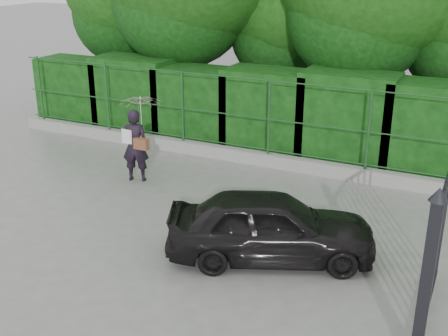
% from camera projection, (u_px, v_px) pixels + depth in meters
% --- Properties ---
extents(ground, '(80.00, 80.00, 0.00)m').
position_uv_depth(ground, '(151.00, 244.00, 9.77)').
color(ground, gray).
extents(kerb, '(14.00, 0.25, 0.30)m').
position_uv_depth(kerb, '(252.00, 157.00, 13.50)').
color(kerb, '#9E9E99').
rests_on(kerb, ground).
extents(fence, '(14.13, 0.06, 1.80)m').
position_uv_depth(fence, '(262.00, 116.00, 13.04)').
color(fence, '#1E4C22').
rests_on(fence, kerb).
extents(hedge, '(14.20, 1.20, 2.20)m').
position_uv_depth(hedge, '(272.00, 112.00, 13.98)').
color(hedge, black).
rests_on(hedge, ground).
extents(gate, '(0.22, 2.33, 2.36)m').
position_uv_depth(gate, '(431.00, 262.00, 6.86)').
color(gate, black).
rests_on(gate, ground).
extents(woman, '(0.94, 0.90, 1.92)m').
position_uv_depth(woman, '(138.00, 126.00, 12.09)').
color(woman, black).
rests_on(woman, ground).
extents(car, '(3.64, 2.58, 1.15)m').
position_uv_depth(car, '(271.00, 226.00, 9.13)').
color(car, black).
rests_on(car, ground).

